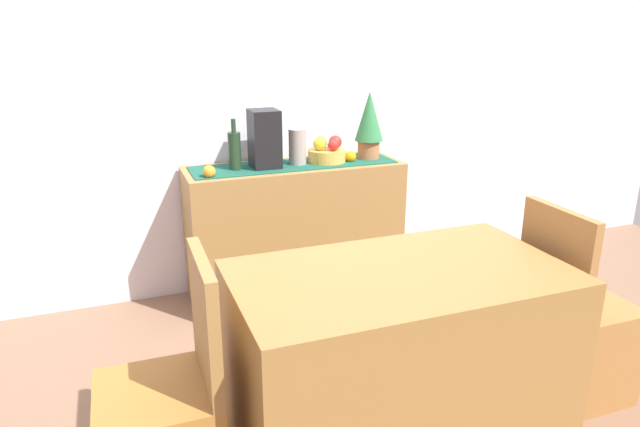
{
  "coord_description": "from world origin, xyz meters",
  "views": [
    {
      "loc": [
        -0.92,
        -2.22,
        1.6
      ],
      "look_at": [
        0.05,
        0.36,
        0.7
      ],
      "focal_mm": 32.06,
      "sensor_mm": 36.0,
      "label": 1
    }
  ],
  "objects_px": {
    "fruit_bowl": "(327,155)",
    "ceramic_vase": "(297,147)",
    "dining_table": "(397,358)",
    "coffee_maker": "(265,139)",
    "potted_plant": "(369,122)",
    "wine_bottle": "(235,150)",
    "chair_by_corner": "(573,340)",
    "sideboard_console": "(295,231)"
  },
  "relations": [
    {
      "from": "fruit_bowl",
      "to": "chair_by_corner",
      "type": "height_order",
      "value": "fruit_bowl"
    },
    {
      "from": "fruit_bowl",
      "to": "chair_by_corner",
      "type": "bearing_deg",
      "value": -65.99
    },
    {
      "from": "fruit_bowl",
      "to": "coffee_maker",
      "type": "relative_size",
      "value": 0.68
    },
    {
      "from": "potted_plant",
      "to": "fruit_bowl",
      "type": "bearing_deg",
      "value": 180.0
    },
    {
      "from": "potted_plant",
      "to": "ceramic_vase",
      "type": "bearing_deg",
      "value": 180.0
    },
    {
      "from": "sideboard_console",
      "to": "wine_bottle",
      "type": "height_order",
      "value": "wine_bottle"
    },
    {
      "from": "fruit_bowl",
      "to": "coffee_maker",
      "type": "distance_m",
      "value": 0.4
    },
    {
      "from": "wine_bottle",
      "to": "coffee_maker",
      "type": "relative_size",
      "value": 0.88
    },
    {
      "from": "potted_plant",
      "to": "wine_bottle",
      "type": "bearing_deg",
      "value": 180.0
    },
    {
      "from": "wine_bottle",
      "to": "sideboard_console",
      "type": "bearing_deg",
      "value": 0.0
    },
    {
      "from": "fruit_bowl",
      "to": "ceramic_vase",
      "type": "distance_m",
      "value": 0.2
    },
    {
      "from": "sideboard_console",
      "to": "coffee_maker",
      "type": "relative_size",
      "value": 3.86
    },
    {
      "from": "ceramic_vase",
      "to": "chair_by_corner",
      "type": "height_order",
      "value": "ceramic_vase"
    },
    {
      "from": "coffee_maker",
      "to": "chair_by_corner",
      "type": "xyz_separation_m",
      "value": [
        1.02,
        -1.43,
        -0.72
      ]
    },
    {
      "from": "fruit_bowl",
      "to": "sideboard_console",
      "type": "bearing_deg",
      "value": 180.0
    },
    {
      "from": "fruit_bowl",
      "to": "ceramic_vase",
      "type": "height_order",
      "value": "ceramic_vase"
    },
    {
      "from": "coffee_maker",
      "to": "chair_by_corner",
      "type": "distance_m",
      "value": 1.9
    },
    {
      "from": "wine_bottle",
      "to": "coffee_maker",
      "type": "xyz_separation_m",
      "value": [
        0.18,
        0.0,
        0.05
      ]
    },
    {
      "from": "sideboard_console",
      "to": "dining_table",
      "type": "height_order",
      "value": "sideboard_console"
    },
    {
      "from": "sideboard_console",
      "to": "wine_bottle",
      "type": "bearing_deg",
      "value": 180.0
    },
    {
      "from": "ceramic_vase",
      "to": "fruit_bowl",
      "type": "bearing_deg",
      "value": 0.0
    },
    {
      "from": "dining_table",
      "to": "coffee_maker",
      "type": "bearing_deg",
      "value": 95.03
    },
    {
      "from": "sideboard_console",
      "to": "coffee_maker",
      "type": "bearing_deg",
      "value": 180.0
    },
    {
      "from": "wine_bottle",
      "to": "chair_by_corner",
      "type": "relative_size",
      "value": 0.33
    },
    {
      "from": "chair_by_corner",
      "to": "wine_bottle",
      "type": "bearing_deg",
      "value": 129.93
    },
    {
      "from": "ceramic_vase",
      "to": "potted_plant",
      "type": "relative_size",
      "value": 0.51
    },
    {
      "from": "dining_table",
      "to": "ceramic_vase",
      "type": "bearing_deg",
      "value": 87.11
    },
    {
      "from": "fruit_bowl",
      "to": "dining_table",
      "type": "xyz_separation_m",
      "value": [
        -0.26,
        -1.43,
        -0.5
      ]
    },
    {
      "from": "ceramic_vase",
      "to": "dining_table",
      "type": "height_order",
      "value": "ceramic_vase"
    },
    {
      "from": "coffee_maker",
      "to": "potted_plant",
      "type": "height_order",
      "value": "potted_plant"
    },
    {
      "from": "fruit_bowl",
      "to": "potted_plant",
      "type": "bearing_deg",
      "value": 0.0
    },
    {
      "from": "coffee_maker",
      "to": "potted_plant",
      "type": "bearing_deg",
      "value": 0.0
    },
    {
      "from": "fruit_bowl",
      "to": "ceramic_vase",
      "type": "xyz_separation_m",
      "value": [
        -0.18,
        0.0,
        0.06
      ]
    },
    {
      "from": "chair_by_corner",
      "to": "coffee_maker",
      "type": "bearing_deg",
      "value": 125.5
    },
    {
      "from": "sideboard_console",
      "to": "chair_by_corner",
      "type": "bearing_deg",
      "value": -59.47
    },
    {
      "from": "fruit_bowl",
      "to": "chair_by_corner",
      "type": "distance_m",
      "value": 1.67
    },
    {
      "from": "coffee_maker",
      "to": "ceramic_vase",
      "type": "height_order",
      "value": "coffee_maker"
    },
    {
      "from": "potted_plant",
      "to": "chair_by_corner",
      "type": "bearing_deg",
      "value": -75.86
    },
    {
      "from": "sideboard_console",
      "to": "coffee_maker",
      "type": "distance_m",
      "value": 0.6
    },
    {
      "from": "wine_bottle",
      "to": "coffee_maker",
      "type": "bearing_deg",
      "value": 0.0
    },
    {
      "from": "fruit_bowl",
      "to": "ceramic_vase",
      "type": "bearing_deg",
      "value": 180.0
    },
    {
      "from": "ceramic_vase",
      "to": "coffee_maker",
      "type": "bearing_deg",
      "value": 180.0
    }
  ]
}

